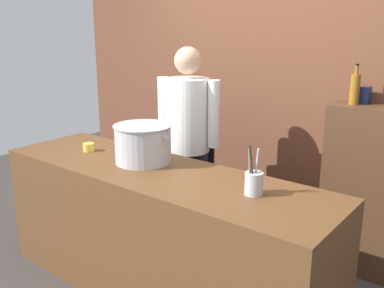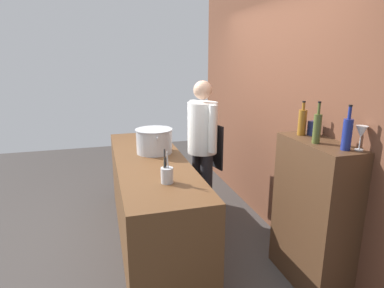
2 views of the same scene
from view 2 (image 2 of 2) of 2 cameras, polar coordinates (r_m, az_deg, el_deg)
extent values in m
plane|color=#383330|center=(3.75, -6.81, -15.77)|extent=(8.00, 8.00, 0.00)
cube|color=brown|center=(3.72, 14.47, 8.19)|extent=(4.40, 0.10, 3.00)
cube|color=brown|center=(3.54, -7.04, -9.49)|extent=(2.43, 0.70, 0.90)
cube|color=#472D1C|center=(2.97, 20.28, -11.47)|extent=(0.76, 0.32, 1.26)
cylinder|color=black|center=(3.84, 2.51, -7.86)|extent=(0.14, 0.14, 0.84)
cylinder|color=black|center=(4.00, 1.04, -6.88)|extent=(0.14, 0.14, 0.84)
cylinder|color=white|center=(3.71, 1.84, 2.84)|extent=(0.34, 0.34, 0.58)
cube|color=black|center=(3.86, 4.14, -0.39)|extent=(0.30, 0.08, 0.52)
cylinder|color=white|center=(3.52, 3.64, 2.63)|extent=(0.09, 0.09, 0.52)
cylinder|color=white|center=(3.89, 0.23, 3.86)|extent=(0.09, 0.09, 0.52)
sphere|color=tan|center=(3.64, 1.90, 9.39)|extent=(0.21, 0.21, 0.21)
cylinder|color=#B7BABF|center=(3.55, -6.61, 0.48)|extent=(0.39, 0.39, 0.25)
cylinder|color=#B7BABF|center=(3.52, -6.68, 2.54)|extent=(0.40, 0.40, 0.01)
cube|color=#B7BABF|center=(3.73, -7.18, 2.46)|extent=(0.04, 0.02, 0.02)
cube|color=#B7BABF|center=(3.33, -6.06, 0.96)|extent=(0.04, 0.02, 0.02)
cylinder|color=#B7BABF|center=(2.71, -4.38, -5.48)|extent=(0.10, 0.10, 0.13)
cylinder|color=#262626|center=(2.68, -4.83, -3.70)|extent=(0.06, 0.03, 0.26)
cylinder|color=#B7BABF|center=(2.68, -4.21, -3.86)|extent=(0.04, 0.03, 0.25)
cylinder|color=olive|center=(2.69, -4.94, -3.82)|extent=(0.04, 0.04, 0.25)
cylinder|color=#262626|center=(2.71, -4.63, -4.35)|extent=(0.02, 0.03, 0.19)
cylinder|color=yellow|center=(4.05, -8.68, 0.83)|extent=(0.08, 0.08, 0.06)
cylinder|color=#8C5919|center=(2.92, 18.68, 3.56)|extent=(0.07, 0.07, 0.21)
cylinder|color=#8C5919|center=(2.89, 18.91, 6.26)|extent=(0.02, 0.02, 0.06)
cylinder|color=black|center=(2.89, 18.97, 6.99)|extent=(0.03, 0.03, 0.01)
cylinder|color=#475123|center=(2.67, 20.99, 2.49)|extent=(0.06, 0.06, 0.23)
cylinder|color=#475123|center=(2.64, 21.30, 5.78)|extent=(0.02, 0.02, 0.09)
cylinder|color=black|center=(2.64, 21.40, 6.82)|extent=(0.02, 0.02, 0.01)
cylinder|color=navy|center=(2.55, 25.44, 1.47)|extent=(0.07, 0.07, 0.22)
cylinder|color=navy|center=(2.53, 25.83, 4.92)|extent=(0.02, 0.02, 0.09)
cylinder|color=black|center=(2.52, 25.96, 6.04)|extent=(0.03, 0.03, 0.01)
cylinder|color=silver|center=(2.61, 27.12, -0.91)|extent=(0.06, 0.06, 0.01)
cylinder|color=silver|center=(2.60, 27.24, 0.06)|extent=(0.01, 0.01, 0.09)
cone|color=silver|center=(2.59, 27.46, 1.90)|extent=(0.08, 0.08, 0.09)
cube|color=navy|center=(2.94, 20.52, 2.56)|extent=(0.08, 0.08, 0.12)
camera|label=1|loc=(2.03, -64.40, 4.28)|focal=40.76mm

